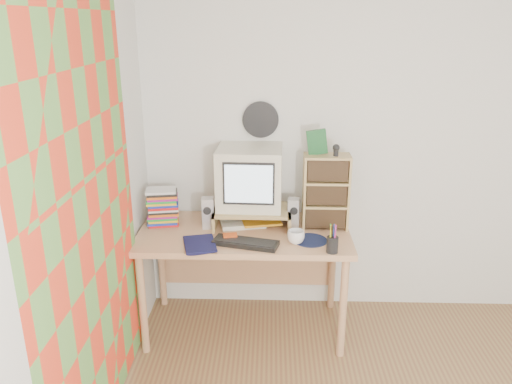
# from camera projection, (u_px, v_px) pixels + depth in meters

# --- Properties ---
(back_wall) EXTENTS (3.50, 0.00, 3.50)m
(back_wall) POSITION_uv_depth(u_px,v_px,m) (394.00, 146.00, 3.47)
(back_wall) COLOR silver
(back_wall) RESTS_ON floor
(left_wall) EXTENTS (0.00, 3.50, 3.50)m
(left_wall) POSITION_uv_depth(u_px,v_px,m) (32.00, 254.00, 1.87)
(left_wall) COLOR silver
(left_wall) RESTS_ON floor
(curtain) EXTENTS (0.00, 2.20, 2.20)m
(curtain) POSITION_uv_depth(u_px,v_px,m) (90.00, 228.00, 2.36)
(curtain) COLOR red
(curtain) RESTS_ON left_wall
(wall_disc) EXTENTS (0.25, 0.02, 0.25)m
(wall_disc) POSITION_uv_depth(u_px,v_px,m) (261.00, 120.00, 3.42)
(wall_disc) COLOR black
(wall_disc) RESTS_ON back_wall
(desk) EXTENTS (1.40, 0.70, 0.75)m
(desk) POSITION_uv_depth(u_px,v_px,m) (245.00, 245.00, 3.42)
(desk) COLOR tan
(desk) RESTS_ON floor
(monitor_riser) EXTENTS (0.52, 0.30, 0.12)m
(monitor_riser) POSITION_uv_depth(u_px,v_px,m) (252.00, 212.00, 3.38)
(monitor_riser) COLOR tan
(monitor_riser) RESTS_ON desk
(crt_monitor) EXTENTS (0.44, 0.44, 0.41)m
(crt_monitor) POSITION_uv_depth(u_px,v_px,m) (250.00, 178.00, 3.35)
(crt_monitor) COLOR beige
(crt_monitor) RESTS_ON monitor_riser
(speaker_left) EXTENTS (0.09, 0.09, 0.21)m
(speaker_left) POSITION_uv_depth(u_px,v_px,m) (208.00, 213.00, 3.34)
(speaker_left) COLOR silver
(speaker_left) RESTS_ON desk
(speaker_right) EXTENTS (0.09, 0.09, 0.20)m
(speaker_right) POSITION_uv_depth(u_px,v_px,m) (294.00, 213.00, 3.35)
(speaker_right) COLOR silver
(speaker_right) RESTS_ON desk
(keyboard) EXTENTS (0.43, 0.23, 0.03)m
(keyboard) POSITION_uv_depth(u_px,v_px,m) (246.00, 243.00, 3.11)
(keyboard) COLOR black
(keyboard) RESTS_ON desk
(dvd_stack) EXTENTS (0.22, 0.17, 0.28)m
(dvd_stack) POSITION_uv_depth(u_px,v_px,m) (163.00, 205.00, 3.39)
(dvd_stack) COLOR brown
(dvd_stack) RESTS_ON desk
(cd_rack) EXTENTS (0.30, 0.16, 0.50)m
(cd_rack) POSITION_uv_depth(u_px,v_px,m) (326.00, 192.00, 3.30)
(cd_rack) COLOR tan
(cd_rack) RESTS_ON desk
(mug) EXTENTS (0.11, 0.11, 0.09)m
(mug) POSITION_uv_depth(u_px,v_px,m) (296.00, 237.00, 3.12)
(mug) COLOR white
(mug) RESTS_ON desk
(diary) EXTENTS (0.27, 0.22, 0.05)m
(diary) POSITION_uv_depth(u_px,v_px,m) (184.00, 244.00, 3.07)
(diary) COLOR #0F0F37
(diary) RESTS_ON desk
(mousepad) EXTENTS (0.26, 0.26, 0.00)m
(mousepad) POSITION_uv_depth(u_px,v_px,m) (310.00, 240.00, 3.17)
(mousepad) COLOR black
(mousepad) RESTS_ON desk
(pen_cup) EXTENTS (0.08, 0.08, 0.14)m
(pen_cup) POSITION_uv_depth(u_px,v_px,m) (333.00, 242.00, 2.99)
(pen_cup) COLOR black
(pen_cup) RESTS_ON desk
(papers) EXTENTS (0.33, 0.27, 0.04)m
(papers) POSITION_uv_depth(u_px,v_px,m) (249.00, 221.00, 3.42)
(papers) COLOR silver
(papers) RESTS_ON desk
(red_box) EXTENTS (0.10, 0.07, 0.04)m
(red_box) POSITION_uv_depth(u_px,v_px,m) (230.00, 237.00, 3.17)
(red_box) COLOR #C64715
(red_box) RESTS_ON desk
(game_box) EXTENTS (0.13, 0.03, 0.16)m
(game_box) POSITION_uv_depth(u_px,v_px,m) (317.00, 142.00, 3.21)
(game_box) COLOR #164F24
(game_box) RESTS_ON cd_rack
(webcam) EXTENTS (0.05, 0.05, 0.08)m
(webcam) POSITION_uv_depth(u_px,v_px,m) (336.00, 150.00, 3.19)
(webcam) COLOR black
(webcam) RESTS_ON cd_rack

